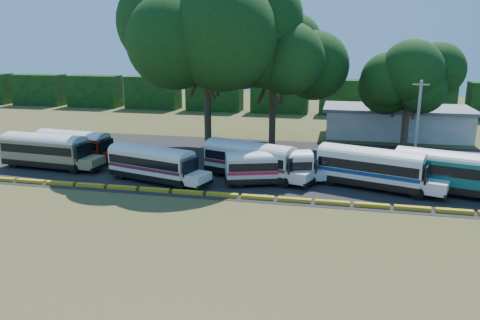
% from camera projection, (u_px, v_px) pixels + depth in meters
% --- Properties ---
extents(ground, '(160.00, 160.00, 0.00)m').
position_uv_depth(ground, '(201.00, 199.00, 38.19)').
color(ground, '#3A4617').
rests_on(ground, ground).
extents(asphalt_strip, '(64.00, 24.00, 0.02)m').
position_uv_depth(asphalt_strip, '(244.00, 163.00, 49.34)').
color(asphalt_strip, black).
rests_on(asphalt_strip, ground).
extents(curb, '(53.70, 0.45, 0.30)m').
position_uv_depth(curb, '(205.00, 194.00, 39.10)').
color(curb, gold).
rests_on(curb, ground).
extents(terminal_building, '(19.00, 9.00, 4.00)m').
position_uv_depth(terminal_building, '(396.00, 122.00, 62.35)').
color(terminal_building, silver).
rests_on(terminal_building, ground).
extents(treeline_backdrop, '(130.00, 4.00, 6.00)m').
position_uv_depth(treeline_backdrop, '(280.00, 96.00, 82.85)').
color(treeline_backdrop, black).
rests_on(treeline_backdrop, ground).
extents(bus_beige, '(10.87, 3.60, 3.51)m').
position_uv_depth(bus_beige, '(47.00, 149.00, 46.94)').
color(bus_beige, black).
rests_on(bus_beige, ground).
extents(bus_red, '(10.03, 3.51, 3.23)m').
position_uv_depth(bus_red, '(75.00, 144.00, 49.96)').
color(bus_red, black).
rests_on(bus_red, ground).
extents(bus_cream_west, '(10.26, 5.10, 3.28)m').
position_uv_depth(bus_cream_west, '(153.00, 162.00, 42.53)').
color(bus_cream_west, black).
rests_on(bus_cream_west, ground).
extents(bus_cream_east, '(10.81, 5.87, 3.47)m').
position_uv_depth(bus_cream_east, '(252.00, 158.00, 43.40)').
color(bus_cream_east, black).
rests_on(bus_cream_east, ground).
extents(bus_white_red, '(9.63, 5.09, 3.08)m').
position_uv_depth(bus_white_red, '(271.00, 165.00, 41.73)').
color(bus_white_red, black).
rests_on(bus_white_red, ground).
extents(bus_white_blue, '(11.21, 6.00, 3.59)m').
position_uv_depth(bus_white_blue, '(373.00, 166.00, 40.45)').
color(bus_white_blue, black).
rests_on(bus_white_blue, ground).
extents(bus_teal, '(11.43, 5.81, 3.66)m').
position_uv_depth(bus_teal, '(455.00, 170.00, 38.82)').
color(bus_teal, black).
rests_on(bus_teal, ground).
extents(tree_west, '(15.72, 15.72, 19.58)m').
position_uv_depth(tree_west, '(206.00, 29.00, 51.72)').
color(tree_west, '#36281B').
rests_on(tree_west, ground).
extents(tree_center, '(12.21, 12.21, 15.83)m').
position_uv_depth(tree_center, '(274.00, 51.00, 54.63)').
color(tree_center, '#36281B').
rests_on(tree_center, ground).
extents(tree_east, '(9.33, 9.33, 12.06)m').
position_uv_depth(tree_east, '(410.00, 76.00, 53.65)').
color(tree_east, '#36281B').
rests_on(tree_east, ground).
extents(utility_pole, '(1.60, 0.30, 8.77)m').
position_uv_depth(utility_pole, '(418.00, 123.00, 47.15)').
color(utility_pole, gray).
rests_on(utility_pole, ground).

